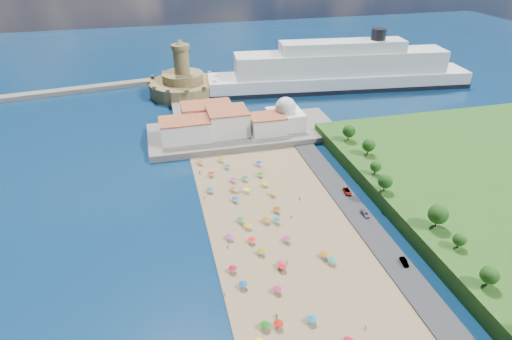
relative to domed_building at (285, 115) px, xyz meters
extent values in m
plane|color=#071938|center=(-30.00, -71.00, -8.97)|extent=(700.00, 700.00, 0.00)
cube|color=#59544C|center=(-20.00, 2.00, -7.47)|extent=(90.00, 36.00, 3.00)
cube|color=#59544C|center=(-42.00, 37.00, -7.77)|extent=(18.00, 70.00, 2.40)
cube|color=#59544C|center=(-140.00, 82.00, -7.67)|extent=(199.03, 34.77, 2.60)
cube|color=silver|center=(-48.00, -2.00, -1.47)|extent=(22.00, 14.00, 9.00)
cube|color=silver|center=(-28.00, 0.00, -0.47)|extent=(18.00, 16.00, 11.00)
cube|color=silver|center=(-10.00, -4.00, -1.97)|extent=(16.00, 12.00, 8.00)
cube|color=silver|center=(-36.00, 12.00, -0.97)|extent=(24.00, 14.00, 10.00)
cube|color=silver|center=(0.00, 0.00, -1.97)|extent=(16.00, 16.00, 8.00)
sphere|color=silver|center=(0.00, 0.00, 4.03)|extent=(10.00, 10.00, 10.00)
cylinder|color=silver|center=(0.00, 0.00, 7.83)|extent=(1.20, 1.20, 1.60)
cylinder|color=olive|center=(-42.00, 67.00, -4.97)|extent=(40.00, 40.00, 8.00)
cylinder|color=olive|center=(-42.00, 67.00, 1.53)|extent=(24.00, 24.00, 5.00)
cylinder|color=olive|center=(-42.00, 67.00, 11.03)|extent=(9.00, 9.00, 14.00)
cylinder|color=olive|center=(-42.00, 67.00, 19.23)|extent=(10.40, 10.40, 2.40)
cone|color=olive|center=(-42.00, 67.00, 21.93)|extent=(6.00, 6.00, 3.00)
cube|color=black|center=(52.38, 55.07, -7.67)|extent=(163.14, 40.57, 2.60)
cube|color=silver|center=(52.38, 55.07, -4.16)|extent=(162.10, 40.07, 9.63)
cube|color=silver|center=(52.38, 55.07, 7.08)|extent=(129.73, 32.48, 12.84)
cube|color=silver|center=(52.38, 55.07, 16.71)|extent=(76.06, 22.67, 6.42)
cylinder|color=black|center=(73.67, 52.85, 23.13)|extent=(8.56, 8.56, 6.42)
cylinder|color=gray|center=(-34.90, -70.34, -7.72)|extent=(0.07, 0.07, 2.00)
cone|color=#C99F0A|center=(-34.90, -70.34, -6.82)|extent=(2.50, 2.50, 0.60)
cylinder|color=gray|center=(-33.90, -29.17, -7.72)|extent=(0.07, 0.07, 2.00)
cone|color=#0F5F8F|center=(-33.90, -29.17, -6.82)|extent=(2.50, 2.50, 0.60)
cylinder|color=gray|center=(-35.32, -22.58, -7.72)|extent=(0.07, 0.07, 2.00)
cone|color=#99550D|center=(-35.32, -22.58, -6.82)|extent=(2.50, 2.50, 0.60)
cylinder|color=gray|center=(-41.26, -33.48, -7.72)|extent=(0.07, 0.07, 2.00)
cone|color=#8E340C|center=(-41.26, -33.48, -6.82)|extent=(2.50, 2.50, 0.60)
cylinder|color=gray|center=(-33.67, -40.13, -7.72)|extent=(0.07, 0.07, 2.00)
cone|color=#A02288|center=(-33.67, -40.13, -6.82)|extent=(2.50, 2.50, 0.60)
cylinder|color=gray|center=(-33.91, -83.88, -7.72)|extent=(0.07, 0.07, 2.00)
cone|color=#84700C|center=(-33.91, -83.88, -6.82)|extent=(2.50, 2.50, 0.60)
cylinder|color=gray|center=(-24.49, -79.94, -7.72)|extent=(0.07, 0.07, 2.00)
cone|color=#A3236A|center=(-24.49, -79.94, -6.82)|extent=(2.50, 2.50, 0.60)
cylinder|color=gray|center=(-36.40, -66.34, -7.72)|extent=(0.07, 0.07, 2.00)
cone|color=#147536|center=(-36.40, -66.34, -6.82)|extent=(2.50, 2.50, 0.60)
cylinder|color=gray|center=(-20.79, -29.50, -7.72)|extent=(0.07, 0.07, 2.00)
cone|color=#0C2EA1|center=(-20.79, -29.50, -6.82)|extent=(2.50, 2.50, 0.60)
cylinder|color=gray|center=(-34.96, -46.66, -7.72)|extent=(0.07, 0.07, 2.00)
cone|color=#D15010|center=(-34.96, -46.66, -6.82)|extent=(2.50, 2.50, 0.60)
cylinder|color=gray|center=(-30.40, -48.72, -7.72)|extent=(0.07, 0.07, 2.00)
cone|color=yellow|center=(-30.40, -48.72, -6.82)|extent=(2.50, 2.50, 0.60)
cylinder|color=gray|center=(-29.10, -40.09, -7.72)|extent=(0.07, 0.07, 2.00)
cone|color=#126A36|center=(-29.10, -40.09, -6.82)|extent=(2.50, 2.50, 0.60)
cylinder|color=gray|center=(-41.79, -74.45, -7.72)|extent=(0.07, 0.07, 2.00)
cone|color=#AE25AB|center=(-41.79, -74.45, -6.82)|extent=(2.50, 2.50, 0.60)
cylinder|color=gray|center=(-33.58, -100.08, -7.72)|extent=(0.07, 0.07, 2.00)
cone|color=#A72350|center=(-33.58, -100.08, -6.82)|extent=(2.50, 2.50, 0.60)
cylinder|color=gray|center=(-29.66, -92.08, -7.72)|extent=(0.07, 0.07, 2.00)
cone|color=red|center=(-29.66, -92.08, -6.82)|extent=(2.50, 2.50, 0.60)
cylinder|color=gray|center=(-22.34, -46.07, -7.72)|extent=(0.07, 0.07, 2.00)
cone|color=#C4CF0B|center=(-22.34, -46.07, -6.82)|extent=(2.50, 2.50, 0.60)
cylinder|color=gray|center=(-35.38, -77.95, -7.72)|extent=(0.07, 0.07, 2.00)
cone|color=#FF180B|center=(-35.38, -77.95, -6.82)|extent=(2.50, 2.50, 0.60)
cylinder|color=gray|center=(-29.66, -90.61, -7.72)|extent=(0.07, 0.07, 2.00)
cone|color=#AD2550|center=(-29.66, -90.61, -6.82)|extent=(2.50, 2.50, 0.60)
cylinder|color=gray|center=(-44.25, -22.53, -7.72)|extent=(0.07, 0.07, 2.00)
cone|color=#EA3C0A|center=(-44.25, -22.53, -6.82)|extent=(2.50, 2.50, 0.60)
cylinder|color=gray|center=(-43.69, -45.36, -7.72)|extent=(0.07, 0.07, 2.00)
cone|color=#0E6088|center=(-43.69, -45.36, -6.82)|extent=(2.50, 2.50, 0.60)
cylinder|color=gray|center=(-24.81, -69.61, -7.72)|extent=(0.07, 0.07, 2.00)
cone|color=#0F648C|center=(-24.81, -69.61, -6.82)|extent=(2.50, 2.50, 0.60)
cone|color=#AF0E2D|center=(-22.01, -120.28, -6.82)|extent=(2.50, 2.50, 0.60)
cylinder|color=gray|center=(-36.62, -111.40, -7.72)|extent=(0.07, 0.07, 2.00)
cone|color=#AC160D|center=(-36.62, -111.40, -6.82)|extent=(2.50, 2.50, 0.60)
cylinder|color=gray|center=(-28.19, -68.72, -7.72)|extent=(0.07, 0.07, 2.00)
cone|color=#9C5A0E|center=(-28.19, -68.72, -6.82)|extent=(2.50, 2.50, 0.60)
cylinder|color=gray|center=(-22.43, -38.63, -7.72)|extent=(0.07, 0.07, 2.00)
cone|color=#227013|center=(-22.43, -38.63, -6.82)|extent=(2.50, 2.50, 0.60)
cone|color=#DFAF0C|center=(-42.79, -115.29, -6.82)|extent=(2.50, 2.50, 0.60)
cylinder|color=gray|center=(-40.00, -110.90, -7.72)|extent=(0.07, 0.07, 2.00)
cone|color=#126512|center=(-40.00, -110.90, -6.82)|extent=(2.50, 2.50, 0.60)
cylinder|color=gray|center=(-21.58, -53.23, -7.72)|extent=(0.07, 0.07, 2.00)
cone|color=orange|center=(-21.58, -53.23, -6.82)|extent=(2.50, 2.50, 0.60)
cylinder|color=gray|center=(-43.78, -89.23, -7.72)|extent=(0.07, 0.07, 2.00)
cone|color=#A20D2C|center=(-43.78, -89.23, -6.82)|extent=(2.50, 2.50, 0.60)
cylinder|color=gray|center=(-15.78, -89.80, -7.72)|extent=(0.07, 0.07, 2.00)
cone|color=#99690D|center=(-15.78, -89.80, -6.82)|extent=(2.50, 2.50, 0.60)
cylinder|color=gray|center=(-14.62, -92.92, -7.72)|extent=(0.07, 0.07, 2.00)
cone|color=#0E8477|center=(-14.62, -92.92, -6.82)|extent=(2.50, 2.50, 0.60)
cylinder|color=gray|center=(-22.94, -63.67, -7.72)|extent=(0.07, 0.07, 2.00)
cone|color=#84390C|center=(-22.94, -63.67, -6.82)|extent=(2.50, 2.50, 0.60)
cylinder|color=gray|center=(-42.28, -96.04, -7.72)|extent=(0.07, 0.07, 2.00)
cone|color=#0B4995|center=(-42.28, -96.04, -6.82)|extent=(2.50, 2.50, 0.60)
cylinder|color=gray|center=(-28.19, -112.02, -7.72)|extent=(0.07, 0.07, 2.00)
cone|color=#0C62A8|center=(-28.19, -112.02, -6.82)|extent=(2.50, 2.50, 0.60)
cylinder|color=gray|center=(-35.78, -53.68, -7.72)|extent=(0.07, 0.07, 2.00)
cone|color=#0D4EAC|center=(-35.78, -53.68, -6.82)|extent=(2.50, 2.50, 0.60)
imported|color=tan|center=(-19.16, -68.63, -7.79)|extent=(0.75, 0.56, 1.88)
imported|color=tan|center=(-45.64, -30.72, -7.78)|extent=(1.15, 1.06, 1.89)
imported|color=tan|center=(-19.67, -33.60, -7.83)|extent=(1.21, 1.32, 1.79)
imported|color=tan|center=(-12.68, -58.45, -7.91)|extent=(1.57, 1.06, 1.62)
imported|color=tan|center=(-33.37, -49.31, -7.89)|extent=(0.85, 0.97, 1.68)
imported|color=tan|center=(-43.29, -78.88, -7.90)|extent=(0.97, 0.86, 1.64)
imported|color=tan|center=(-46.32, -49.70, -7.85)|extent=(1.17, 0.72, 1.74)
imported|color=tan|center=(-47.65, -97.82, -7.82)|extent=(0.51, 0.71, 1.81)
imported|color=tan|center=(-36.24, -108.44, -7.85)|extent=(1.55, 1.46, 1.74)
imported|color=tan|center=(-15.93, -117.33, -7.86)|extent=(1.06, 0.95, 1.73)
imported|color=tan|center=(-27.34, -89.54, -7.91)|extent=(0.77, 0.93, 1.62)
imported|color=gray|center=(6.00, -58.67, -7.57)|extent=(3.03, 5.36, 1.41)
imported|color=gray|center=(6.00, -73.36, -7.59)|extent=(2.29, 4.87, 1.37)
imported|color=gray|center=(6.00, -98.42, -7.60)|extent=(1.93, 4.21, 1.34)
cylinder|color=#382314|center=(18.18, -116.26, -1.64)|extent=(0.50, 0.50, 2.68)
sphere|color=#14380F|center=(18.18, -116.26, 0.77)|extent=(4.82, 4.82, 4.82)
cylinder|color=#382314|center=(20.66, -101.21, -1.90)|extent=(0.50, 0.50, 2.14)
sphere|color=#14380F|center=(20.66, -101.21, 0.03)|extent=(3.86, 3.86, 3.86)
cylinder|color=#382314|center=(20.34, -90.85, -1.26)|extent=(0.50, 0.50, 3.42)
sphere|color=#14380F|center=(20.34, -90.85, 1.81)|extent=(6.16, 6.16, 6.16)
cylinder|color=#382314|center=(15.09, -68.06, -1.53)|extent=(0.50, 0.50, 2.89)
sphere|color=#14380F|center=(15.09, -68.06, 1.07)|extent=(5.20, 5.20, 5.20)
cylinder|color=#382314|center=(17.63, -56.43, -1.80)|extent=(0.50, 0.50, 2.34)
sphere|color=#14380F|center=(17.63, -56.43, 0.31)|extent=(4.22, 4.22, 4.22)
cylinder|color=#382314|center=(22.51, -41.10, -1.50)|extent=(0.50, 0.50, 2.95)
sphere|color=#14380F|center=(22.51, -41.10, 1.16)|extent=(5.32, 5.32, 5.32)
cylinder|color=#382314|center=(20.43, -26.75, -1.42)|extent=(0.50, 0.50, 3.11)
sphere|color=#14380F|center=(20.43, -26.75, 1.38)|extent=(5.60, 5.60, 5.60)
camera|label=1|loc=(-59.84, -180.96, 78.40)|focal=30.00mm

